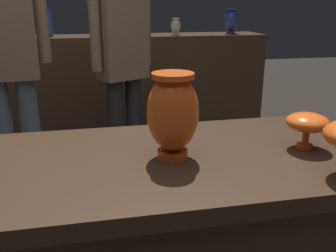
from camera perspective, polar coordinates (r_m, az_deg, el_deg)
name	(u,v)px	position (r m, az deg, el deg)	size (l,w,h in m)	color
back_display_shelf	(117,92)	(3.33, -7.92, 5.14)	(2.60, 0.40, 0.99)	#422D1E
vase_centerpiece	(173,113)	(1.09, 0.74, 2.05)	(0.16, 0.16, 0.26)	#E55B1E
vase_right_accent	(307,123)	(1.27, 20.70, 0.42)	(0.14, 0.14, 0.12)	#E55B1E
shelf_vase_far_right	(231,20)	(3.46, 9.74, 15.78)	(0.13, 0.13, 0.21)	#2D429E
shelf_vase_right	(176,26)	(3.25, 1.20, 15.19)	(0.08, 0.08, 0.14)	silver
shelf_vase_center	(114,23)	(3.22, -8.37, 15.40)	(0.06, 0.06, 0.20)	#E55B1E
shelf_vase_left	(49,24)	(3.26, -17.88, 14.79)	(0.08, 0.08, 0.21)	#2D429E
visitor_near_left	(6,48)	(2.24, -23.70, 10.93)	(0.47, 0.22, 1.71)	slate
visitor_center_back	(123,58)	(2.58, -7.00, 10.32)	(0.42, 0.31, 1.52)	#232328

